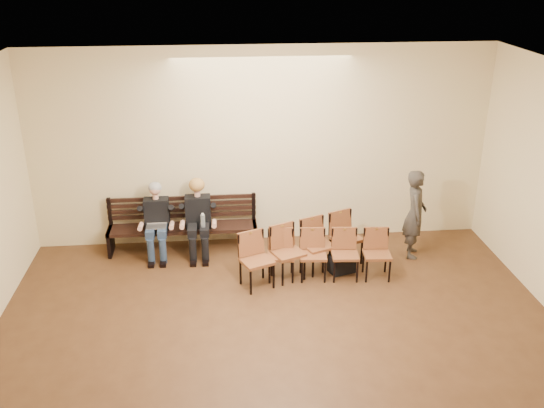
{
  "coord_description": "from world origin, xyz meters",
  "views": [
    {
      "loc": [
        -0.77,
        -5.05,
        4.92
      ],
      "look_at": [
        0.09,
        4.05,
        1.07
      ],
      "focal_mm": 40.0,
      "sensor_mm": 36.0,
      "label": 1
    }
  ],
  "objects_px": {
    "bag": "(342,264)",
    "passerby": "(416,207)",
    "seated_woman": "(198,219)",
    "chair_row_back": "(303,249)",
    "bench": "(183,238)",
    "laptop": "(156,227)",
    "chair_row_front": "(329,255)",
    "water_bottle": "(203,227)",
    "seated_man": "(157,221)"
  },
  "relations": [
    {
      "from": "bag",
      "to": "chair_row_back",
      "type": "relative_size",
      "value": 0.19
    },
    {
      "from": "seated_woman",
      "to": "chair_row_front",
      "type": "bearing_deg",
      "value": -27.73
    },
    {
      "from": "seated_man",
      "to": "chair_row_front",
      "type": "xyz_separation_m",
      "value": [
        2.8,
        -1.1,
        -0.22
      ]
    },
    {
      "from": "seated_woman",
      "to": "chair_row_front",
      "type": "distance_m",
      "value": 2.37
    },
    {
      "from": "bench",
      "to": "chair_row_front",
      "type": "distance_m",
      "value": 2.67
    },
    {
      "from": "seated_woman",
      "to": "chair_row_back",
      "type": "relative_size",
      "value": 0.58
    },
    {
      "from": "chair_row_front",
      "to": "chair_row_back",
      "type": "relative_size",
      "value": 0.92
    },
    {
      "from": "seated_man",
      "to": "bag",
      "type": "distance_m",
      "value": 3.22
    },
    {
      "from": "seated_woman",
      "to": "seated_man",
      "type": "bearing_deg",
      "value": 180.0
    },
    {
      "from": "laptop",
      "to": "bag",
      "type": "relative_size",
      "value": 0.84
    },
    {
      "from": "bench",
      "to": "chair_row_back",
      "type": "relative_size",
      "value": 1.21
    },
    {
      "from": "seated_man",
      "to": "laptop",
      "type": "bearing_deg",
      "value": -89.92
    },
    {
      "from": "water_bottle",
      "to": "bag",
      "type": "relative_size",
      "value": 0.63
    },
    {
      "from": "bag",
      "to": "passerby",
      "type": "relative_size",
      "value": 0.22
    },
    {
      "from": "seated_man",
      "to": "passerby",
      "type": "relative_size",
      "value": 0.7
    },
    {
      "from": "bench",
      "to": "chair_row_back",
      "type": "xyz_separation_m",
      "value": [
        1.98,
        -1.05,
        0.22
      ]
    },
    {
      "from": "seated_woman",
      "to": "bag",
      "type": "bearing_deg",
      "value": -21.61
    },
    {
      "from": "bench",
      "to": "bag",
      "type": "height_order",
      "value": "bench"
    },
    {
      "from": "seated_man",
      "to": "seated_woman",
      "type": "height_order",
      "value": "seated_woman"
    },
    {
      "from": "seated_man",
      "to": "water_bottle",
      "type": "distance_m",
      "value": 0.82
    },
    {
      "from": "bag",
      "to": "passerby",
      "type": "bearing_deg",
      "value": 19.94
    },
    {
      "from": "bag",
      "to": "passerby",
      "type": "distance_m",
      "value": 1.61
    },
    {
      "from": "chair_row_back",
      "to": "seated_woman",
      "type": "bearing_deg",
      "value": 128.22
    },
    {
      "from": "seated_woman",
      "to": "chair_row_back",
      "type": "bearing_deg",
      "value": -28.76
    },
    {
      "from": "seated_man",
      "to": "chair_row_back",
      "type": "height_order",
      "value": "seated_man"
    },
    {
      "from": "water_bottle",
      "to": "seated_woman",
      "type": "bearing_deg",
      "value": 111.62
    },
    {
      "from": "bench",
      "to": "seated_man",
      "type": "relative_size",
      "value": 2.08
    },
    {
      "from": "seated_woman",
      "to": "bag",
      "type": "height_order",
      "value": "seated_woman"
    },
    {
      "from": "seated_woman",
      "to": "water_bottle",
      "type": "relative_size",
      "value": 4.97
    },
    {
      "from": "water_bottle",
      "to": "chair_row_front",
      "type": "distance_m",
      "value": 2.2
    },
    {
      "from": "passerby",
      "to": "chair_row_back",
      "type": "xyz_separation_m",
      "value": [
        -1.98,
        -0.49,
        -0.45
      ]
    },
    {
      "from": "seated_woman",
      "to": "bench",
      "type": "bearing_deg",
      "value": 156.99
    },
    {
      "from": "water_bottle",
      "to": "bag",
      "type": "height_order",
      "value": "water_bottle"
    },
    {
      "from": "seated_man",
      "to": "laptop",
      "type": "xyz_separation_m",
      "value": [
        0.0,
        -0.13,
        -0.05
      ]
    },
    {
      "from": "laptop",
      "to": "bag",
      "type": "height_order",
      "value": "laptop"
    },
    {
      "from": "chair_row_front",
      "to": "bench",
      "type": "bearing_deg",
      "value": 157.14
    },
    {
      "from": "bench",
      "to": "chair_row_front",
      "type": "relative_size",
      "value": 1.32
    },
    {
      "from": "water_bottle",
      "to": "chair_row_back",
      "type": "xyz_separation_m",
      "value": [
        1.61,
        -0.72,
        -0.13
      ]
    },
    {
      "from": "water_bottle",
      "to": "passerby",
      "type": "xyz_separation_m",
      "value": [
        3.59,
        -0.23,
        0.32
      ]
    },
    {
      "from": "water_bottle",
      "to": "chair_row_back",
      "type": "distance_m",
      "value": 1.77
    },
    {
      "from": "seated_woman",
      "to": "chair_row_front",
      "type": "xyz_separation_m",
      "value": [
        2.09,
        -1.1,
        -0.22
      ]
    },
    {
      "from": "passerby",
      "to": "water_bottle",
      "type": "bearing_deg",
      "value": 99.27
    },
    {
      "from": "laptop",
      "to": "chair_row_back",
      "type": "bearing_deg",
      "value": -14.09
    },
    {
      "from": "bag",
      "to": "chair_row_back",
      "type": "distance_m",
      "value": 0.71
    },
    {
      "from": "water_bottle",
      "to": "passerby",
      "type": "relative_size",
      "value": 0.14
    },
    {
      "from": "seated_man",
      "to": "bag",
      "type": "relative_size",
      "value": 3.12
    },
    {
      "from": "laptop",
      "to": "chair_row_back",
      "type": "distance_m",
      "value": 2.54
    },
    {
      "from": "laptop",
      "to": "passerby",
      "type": "bearing_deg",
      "value": 0.22
    },
    {
      "from": "bench",
      "to": "chair_row_front",
      "type": "bearing_deg",
      "value": -27.19
    },
    {
      "from": "water_bottle",
      "to": "chair_row_front",
      "type": "height_order",
      "value": "chair_row_front"
    }
  ]
}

